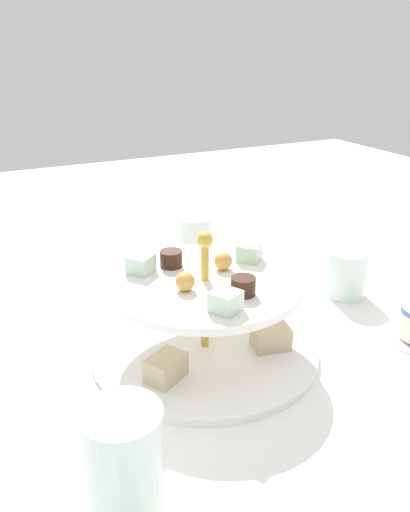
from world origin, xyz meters
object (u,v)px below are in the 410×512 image
Objects in this scene: water_glass_tall_right at (125,474)px; water_glass_mid_back at (195,246)px; water_glass_short_left at (347,274)px; tiered_serving_stand at (205,320)px.

water_glass_tall_right reaches higher than water_glass_mid_back.
water_glass_short_left is (0.27, -0.46, -0.02)m from water_glass_tall_right.
water_glass_mid_back is at bearing 44.39° from water_glass_short_left.
water_glass_tall_right reaches higher than water_glass_short_left.
tiered_serving_stand is 3.97× the size of water_glass_short_left.
water_glass_short_left is 0.72× the size of water_glass_mid_back.
water_glass_mid_back is (0.19, 0.18, 0.01)m from water_glass_short_left.
water_glass_mid_back is (0.46, -0.28, -0.01)m from water_glass_tall_right.
water_glass_tall_right is at bearing 120.29° from water_glass_short_left.
water_glass_short_left is (0.05, -0.28, -0.01)m from tiered_serving_stand.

